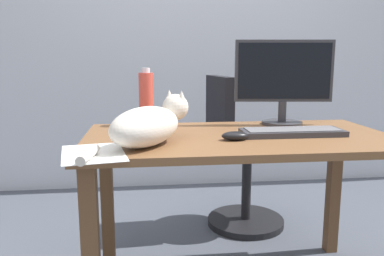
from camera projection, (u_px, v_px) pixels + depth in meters
back_wall at (195, 27)px, 3.11m from camera, size 6.00×0.04×2.60m
desk at (238, 160)px, 1.71m from camera, size 1.32×0.71×0.73m
office_chair at (239, 162)px, 2.43m from camera, size 0.48×0.48×0.95m
monitor at (284, 79)px, 1.92m from camera, size 0.48×0.20×0.41m
keyboard at (292, 132)px, 1.68m from camera, size 0.44×0.15×0.03m
cat at (149, 124)px, 1.48m from camera, size 0.39×0.51×0.20m
computer_mouse at (235, 136)px, 1.58m from camera, size 0.11×0.06×0.04m
paper_sheet at (93, 153)px, 1.36m from camera, size 0.26×0.33×0.00m
water_bottle at (146, 98)px, 1.92m from camera, size 0.07×0.07×0.28m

